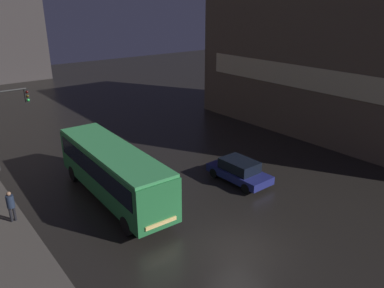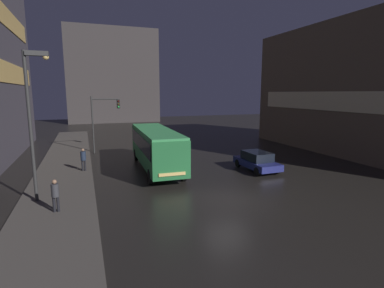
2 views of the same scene
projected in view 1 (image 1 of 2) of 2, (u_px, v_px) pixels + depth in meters
name	position (u px, v px, depth m)	size (l,w,h in m)	color
ground_plane	(239.00, 250.00, 17.46)	(120.00, 120.00, 0.00)	black
building_right_block	(341.00, 57.00, 32.15)	(10.07, 24.49, 12.77)	brown
bus_near	(113.00, 168.00, 21.41)	(2.87, 10.41, 3.16)	#236B38
car_taxi	(239.00, 171.00, 23.92)	(1.98, 4.27, 1.47)	navy
pedestrian_mid	(11.00, 204.00, 19.18)	(0.54, 0.54, 1.70)	black
traffic_light_main	(5.00, 115.00, 24.93)	(2.78, 0.35, 5.67)	#2D2D2D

